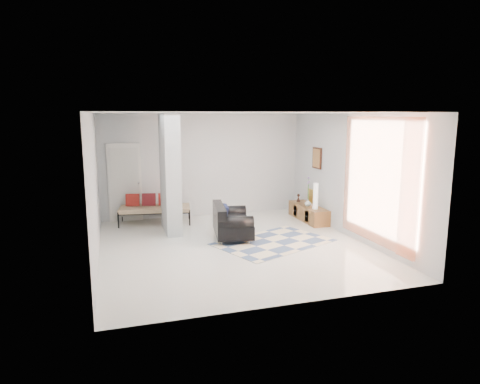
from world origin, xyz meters
name	(u,v)px	position (x,y,z in m)	size (l,w,h in m)	color
floor	(234,246)	(0.00, 0.00, 0.00)	(6.00, 6.00, 0.00)	white
ceiling	(234,113)	(0.00, 0.00, 2.80)	(6.00, 6.00, 0.00)	white
wall_back	(203,165)	(0.00, 3.00, 1.40)	(6.00, 6.00, 0.00)	silver
wall_front	(293,212)	(0.00, -3.00, 1.40)	(6.00, 6.00, 0.00)	silver
wall_left	(94,188)	(-2.75, 0.00, 1.40)	(6.00, 6.00, 0.00)	silver
wall_right	(350,176)	(2.75, 0.00, 1.40)	(6.00, 6.00, 0.00)	silver
partition_column	(170,173)	(-1.10, 1.60, 1.40)	(0.35, 1.20, 2.80)	#B8BFC0
hallway_door	(125,183)	(-2.10, 2.96, 1.02)	(0.85, 0.06, 2.04)	silver
curtain	(378,181)	(2.67, -1.15, 1.45)	(2.55, 2.55, 0.00)	#FF7943
wall_art	(317,158)	(2.72, 1.58, 1.65)	(0.04, 0.45, 0.55)	#3C1C10
media_console	(308,213)	(2.52, 1.59, 0.21)	(0.45, 1.59, 0.80)	brown
loveseat	(230,222)	(0.10, 0.63, 0.37)	(0.99, 1.47, 0.76)	silver
daybed	(154,207)	(-1.42, 2.48, 0.42)	(1.88, 1.02, 0.77)	black
area_rug	(273,242)	(0.90, -0.01, 0.01)	(2.42, 1.61, 0.01)	beige
cylinder_lamp	(316,196)	(2.50, 1.17, 0.73)	(0.12, 0.12, 0.66)	silver
bronze_figurine	(298,198)	(2.47, 2.13, 0.51)	(0.11, 0.11, 0.22)	black
vase	(308,203)	(2.47, 1.54, 0.49)	(0.17, 0.17, 0.18)	white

